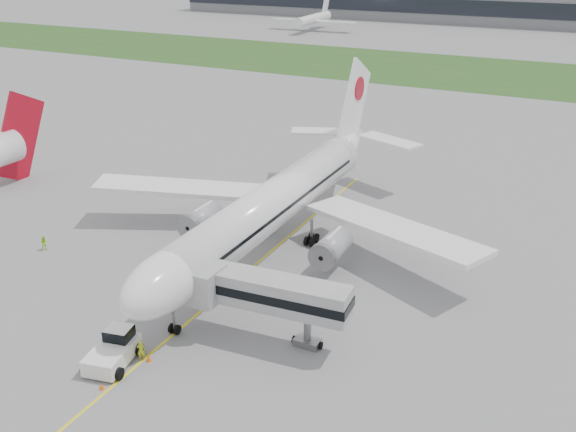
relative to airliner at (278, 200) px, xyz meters
The scene contains 13 objects.
ground 7.47m from the airliner, 90.00° to the right, with size 600.00×600.00×0.00m, color gray.
apron_markings 11.38m from the airliner, 90.00° to the right, with size 70.00×70.00×0.04m, color yellow, non-canonical shape.
grass_strip 115.27m from the airliner, 90.00° to the left, with size 600.00×50.00×0.02m, color #244D1D.
terminal_building 225.01m from the airliner, 90.00° to the left, with size 320.00×22.30×14.00m.
control_tower 244.38m from the airliner, 111.62° to the left, with size 12.00×12.00×56.00m, color gray, non-canonical shape.
airliner is the anchor object (origin of this frame).
pushback_tug 25.88m from the airliner, 94.48° to the right, with size 4.25×5.54×2.60m.
jet_bridge 18.85m from the airliner, 65.75° to the right, with size 13.81×4.91×6.39m.
safety_cone_left 29.25m from the airliner, 91.00° to the right, with size 0.41×0.41×0.56m, color #FF5C0D.
safety_cone_right 24.80m from the airliner, 88.82° to the right, with size 0.43×0.43×0.59m, color #FF5C0D.
ground_crew_near 24.77m from the airliner, 90.26° to the right, with size 0.69×0.45×1.90m, color #B4C621.
ground_crew_far 26.67m from the airliner, 150.88° to the right, with size 0.82×0.64×1.68m, color #9AF328.
distant_aircraft_left 188.11m from the airliner, 113.38° to the left, with size 33.14×29.24×12.67m, color white, non-canonical shape.
Camera 1 is at (30.56, -53.47, 32.12)m, focal length 40.00 mm.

